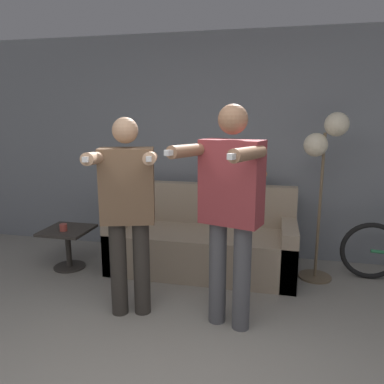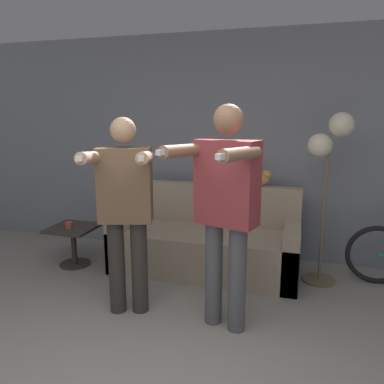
% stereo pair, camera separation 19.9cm
% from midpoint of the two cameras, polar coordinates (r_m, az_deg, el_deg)
% --- Properties ---
extents(wall_back, '(10.00, 0.05, 2.60)m').
position_cam_midpoint_polar(wall_back, '(4.45, 7.28, 6.74)').
color(wall_back, gray).
rests_on(wall_back, ground_plane).
extents(couch, '(1.98, 0.80, 0.91)m').
position_cam_midpoint_polar(couch, '(4.13, 3.47, -7.89)').
color(couch, tan).
rests_on(couch, ground_plane).
extents(person_left, '(0.62, 0.77, 1.67)m').
position_cam_midpoint_polar(person_left, '(3.10, -8.31, -1.85)').
color(person_left, '#38332D').
rests_on(person_left, ground_plane).
extents(person_right, '(0.65, 0.78, 1.76)m').
position_cam_midpoint_polar(person_right, '(2.85, 7.15, -1.67)').
color(person_right, '#56565B').
rests_on(person_right, ground_plane).
extents(cat, '(0.50, 0.14, 0.19)m').
position_cam_midpoint_polar(cat, '(4.16, 10.64, 2.04)').
color(cat, tan).
rests_on(cat, couch).
extents(floor_lamp, '(0.41, 0.34, 1.71)m').
position_cam_midpoint_polar(floor_lamp, '(3.87, 21.60, 5.85)').
color(floor_lamp, '#756047').
rests_on(floor_lamp, ground_plane).
extents(side_table, '(0.49, 0.49, 0.45)m').
position_cam_midpoint_polar(side_table, '(4.41, -16.40, -6.63)').
color(side_table, '#38332D').
rests_on(side_table, ground_plane).
extents(cup, '(0.08, 0.08, 0.08)m').
position_cam_midpoint_polar(cup, '(4.31, -17.01, -4.88)').
color(cup, '#B7473D').
rests_on(cup, side_table).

